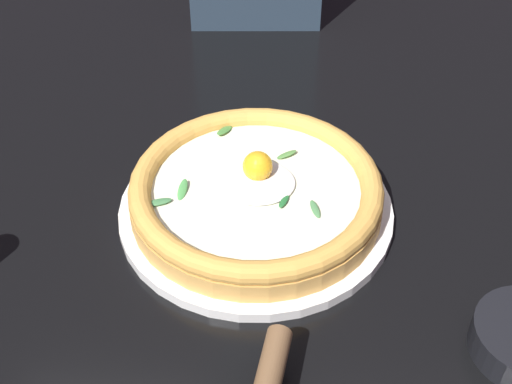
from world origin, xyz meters
The scene contains 3 objects.
ground_plane centered at (0.00, 0.00, -0.01)m, with size 2.40×2.40×0.03m, color black.
pizza_plate centered at (0.00, -0.02, 0.01)m, with size 0.29×0.29×0.01m, color white.
pizza centered at (0.00, -0.02, 0.03)m, with size 0.27×0.27×0.06m.
Camera 1 is at (0.06, -0.55, 0.52)m, focal length 48.59 mm.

